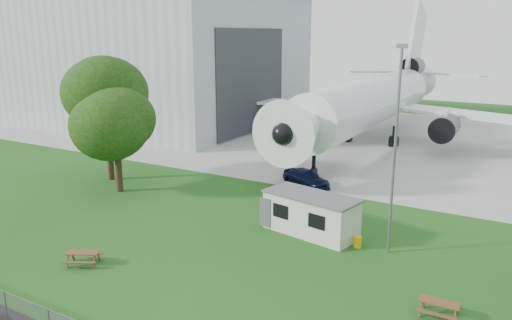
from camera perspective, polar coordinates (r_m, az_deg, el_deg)
The scene contains 11 objects.
ground at distance 29.14m, azimuth -4.72°, elevation -11.52°, with size 160.00×160.00×0.00m, color #2A681E.
concrete_apron at distance 62.64m, azimuth 15.44°, elevation 2.11°, with size 120.00×46.00×0.03m, color #B7B7B2.
hangar at distance 78.29m, azimuth -12.97°, elevation 11.54°, with size 43.00×31.00×18.55m.
airliner at distance 60.27m, azimuth 13.39°, elevation 6.85°, with size 46.36×47.73×17.69m.
site_cabin at distance 32.62m, azimuth 6.31°, elevation -6.17°, with size 6.95×3.83×2.62m.
picnic_west at distance 30.35m, azimuth -19.07°, elevation -11.21°, with size 1.80×1.50×0.76m, color brown, non-canonical shape.
picnic_east at distance 25.51m, azimuth 20.07°, elevation -16.43°, with size 1.80×1.50×0.76m, color brown, non-canonical shape.
lamp_mast at distance 29.28m, azimuth 15.56°, elevation 0.60°, with size 0.16×0.16×12.00m, color slate.
tree_west_big at distance 44.96m, azimuth -16.86°, elevation 7.45°, with size 7.66×7.66×11.63m.
tree_west_small at distance 41.54m, azimuth -15.74°, elevation 3.59°, with size 7.33×7.33×9.01m.
car_apron_van at distance 42.59m, azimuth 5.74°, elevation -2.11°, with size 1.94×4.78×1.39m, color black.
Camera 1 is at (15.11, -21.46, 12.66)m, focal length 35.00 mm.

